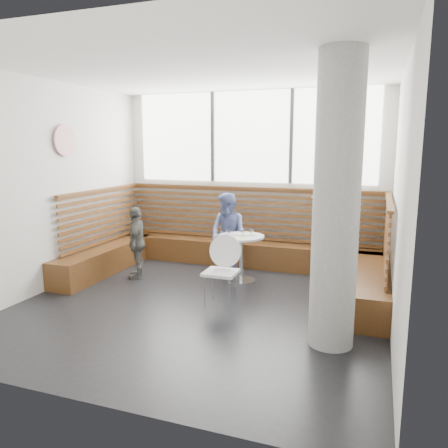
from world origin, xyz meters
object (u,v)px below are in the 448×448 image
(adult_man, at_px, (330,237))
(child_left, at_px, (137,242))
(concrete_column, at_px, (336,204))
(child_back, at_px, (228,234))
(cafe_table, at_px, (241,249))
(cafe_chair, at_px, (223,265))

(adult_man, xyz_separation_m, child_left, (-3.13, -0.45, -0.22))
(concrete_column, distance_m, child_back, 3.10)
(cafe_table, xyz_separation_m, adult_man, (1.41, 0.06, 0.28))
(concrete_column, relative_size, adult_man, 1.92)
(child_left, bearing_deg, concrete_column, 45.78)
(cafe_chair, distance_m, child_back, 1.48)
(child_left, bearing_deg, cafe_table, 82.45)
(adult_man, height_order, child_back, adult_man)
(concrete_column, height_order, cafe_chair, concrete_column)
(cafe_table, distance_m, adult_man, 1.43)
(concrete_column, xyz_separation_m, cafe_chair, (-1.58, 0.79, -1.02))
(cafe_table, bearing_deg, child_left, -167.27)
(concrete_column, bearing_deg, cafe_table, 131.16)
(cafe_chair, distance_m, child_left, 1.93)
(cafe_table, relative_size, cafe_chair, 0.79)
(cafe_table, distance_m, child_back, 0.49)
(concrete_column, bearing_deg, adult_man, 97.17)
(concrete_column, relative_size, cafe_chair, 3.27)
(child_back, bearing_deg, cafe_chair, -53.29)
(cafe_table, relative_size, child_left, 0.63)
(child_left, bearing_deg, adult_man, 77.93)
(adult_man, bearing_deg, concrete_column, 178.91)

